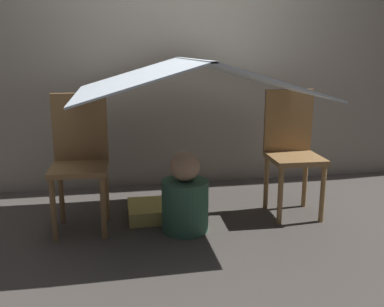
# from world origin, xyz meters

# --- Properties ---
(ground_plane) EXTENTS (8.80, 8.80, 0.00)m
(ground_plane) POSITION_xyz_m (0.00, 0.00, 0.00)
(ground_plane) COLOR #47423D
(wall_back) EXTENTS (7.00, 0.05, 2.50)m
(wall_back) POSITION_xyz_m (0.00, 1.11, 1.25)
(wall_back) COLOR gray
(wall_back) RESTS_ON ground_plane
(chair_left) EXTENTS (0.38, 0.38, 0.91)m
(chair_left) POSITION_xyz_m (-0.75, 0.24, 0.50)
(chair_left) COLOR olive
(chair_left) RESTS_ON ground_plane
(chair_right) EXTENTS (0.38, 0.38, 0.91)m
(chair_right) POSITION_xyz_m (0.76, 0.24, 0.50)
(chair_right) COLOR olive
(chair_right) RESTS_ON ground_plane
(sheet_canopy) EXTENTS (1.52, 1.28, 0.23)m
(sheet_canopy) POSITION_xyz_m (0.00, 0.17, 1.03)
(sheet_canopy) COLOR silver
(person_front) EXTENTS (0.31, 0.31, 0.55)m
(person_front) POSITION_xyz_m (-0.07, 0.04, 0.23)
(person_front) COLOR #38664C
(person_front) RESTS_ON ground_plane
(floor_cushion) EXTENTS (0.45, 0.36, 0.10)m
(floor_cushion) POSITION_xyz_m (-0.22, 0.31, 0.05)
(floor_cushion) COLOR #E5CC66
(floor_cushion) RESTS_ON ground_plane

